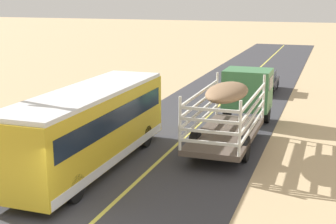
# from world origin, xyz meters

# --- Properties ---
(livestock_truck) EXTENTS (2.53, 9.70, 3.02)m
(livestock_truck) POSITION_xyz_m (2.32, 13.56, 1.79)
(livestock_truck) COLOR #3F7F4C
(livestock_truck) RESTS_ON road_surface
(bus) EXTENTS (2.54, 10.00, 3.21)m
(bus) POSITION_xyz_m (-2.40, 6.28, 1.75)
(bus) COLOR gold
(bus) RESTS_ON road_surface
(car_far) EXTENTS (1.80, 4.40, 1.46)m
(car_far) POSITION_xyz_m (1.99, 24.55, 0.69)
(car_far) COLOR black
(car_far) RESTS_ON road_surface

